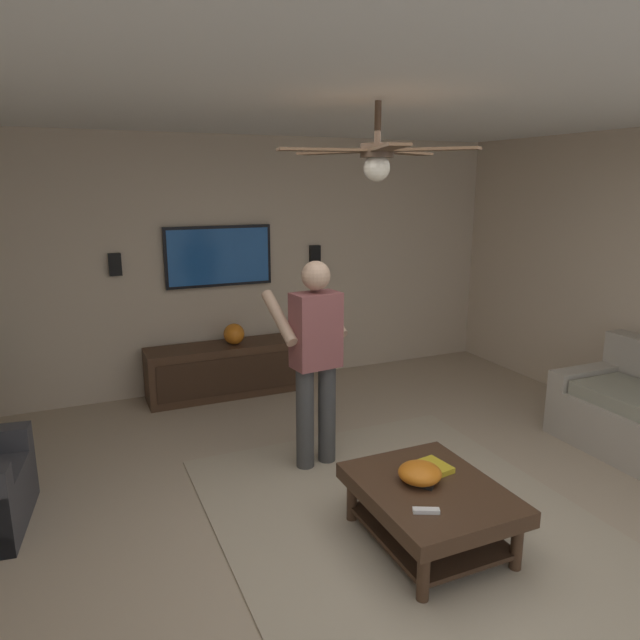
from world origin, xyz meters
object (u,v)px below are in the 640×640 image
coffee_table (430,501)px  ceiling_fan (377,155)px  bowl (420,473)px  wall_speaker_right (115,265)px  remote_white (426,511)px  vase_round (234,334)px  person_standing (315,352)px  tv (219,256)px  wall_speaker_left (315,255)px  book (434,467)px  media_console (229,369)px  remote_black (421,485)px

coffee_table → ceiling_fan: (0.46, 0.17, 2.06)m
bowl → wall_speaker_right: size_ratio=1.22×
remote_white → vase_round: (3.30, 0.17, 0.25)m
coffee_table → ceiling_fan: size_ratio=0.86×
bowl → person_standing: bearing=8.8°
tv → ceiling_fan: size_ratio=0.97×
wall_speaker_left → wall_speaker_right: wall_speaker_right is taller
book → wall_speaker_left: bearing=-18.0°
book → ceiling_fan: 1.99m
media_console → remote_black: size_ratio=11.33×
remote_black → bowl: bearing=-61.9°
bowl → book: bowl is taller
remote_black → book: book is taller
bowl → ceiling_fan: 1.95m
remote_black → media_console: bearing=-30.1°
media_console → remote_white: (-3.32, -0.24, 0.14)m
person_standing → remote_white: bearing=174.2°
vase_round → wall_speaker_left: 1.31m
tv → wall_speaker_left: tv is taller
coffee_table → book: (0.16, -0.14, 0.12)m
ceiling_fan → book: bearing=-134.6°
wall_speaker_right → ceiling_fan: 3.29m
wall_speaker_right → ceiling_fan: bearing=-155.6°
remote_white → book: bearing=-103.1°
media_console → wall_speaker_left: size_ratio=7.73×
coffee_table → tv: bearing=7.4°
wall_speaker_left → ceiling_fan: bearing=163.7°
media_console → bowl: size_ratio=6.33×
media_console → book: media_console is taller
remote_white → ceiling_fan: 2.07m
wall_speaker_right → bowl: bearing=-156.4°
book → wall_speaker_left: wall_speaker_left is taller
wall_speaker_right → ceiling_fan: ceiling_fan is taller
media_console → tv: tv is taller
bowl → remote_black: 0.07m
tv → person_standing: size_ratio=0.69×
person_standing → remote_black: person_standing is taller
tv → vase_round: bearing=13.8°
coffee_table → person_standing: 1.43m
bowl → wall_speaker_left: wall_speaker_left is taller
vase_round → wall_speaker_right: 1.36m
media_console → wall_speaker_left: (0.25, -1.11, 1.13)m
remote_white → bowl: bearing=-90.9°
remote_black → ceiling_fan: size_ratio=0.13×
wall_speaker_left → wall_speaker_right: bearing=90.0°
person_standing → wall_speaker_left: bearing=-30.4°
remote_white → ceiling_fan: size_ratio=0.13×
wall_speaker_left → bowl: bearing=167.7°
coffee_table → bowl: size_ratio=3.72×
remote_black → ceiling_fan: (0.45, 0.11, 1.95)m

